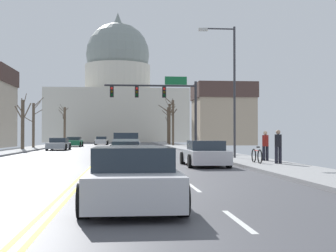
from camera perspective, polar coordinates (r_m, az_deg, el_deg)
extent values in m
cube|color=#48484D|center=(21.88, -9.34, -5.20)|extent=(14.00, 180.00, 0.06)
cube|color=yellow|center=(21.88, -9.66, -5.11)|extent=(0.10, 176.40, 0.00)
cube|color=yellow|center=(21.87, -9.03, -5.11)|extent=(0.10, 176.40, 0.00)
cube|color=silver|center=(8.46, 8.69, -11.55)|extent=(0.12, 2.20, 0.00)
cube|color=silver|center=(13.51, 3.24, -7.63)|extent=(0.12, 2.20, 0.00)
cube|color=silver|center=(18.65, 0.81, -5.83)|extent=(0.12, 2.20, 0.00)
cube|color=silver|center=(23.81, -0.56, -4.80)|extent=(0.12, 2.20, 0.00)
cube|color=silver|center=(28.98, -1.44, -4.14)|extent=(0.12, 2.20, 0.00)
cube|color=silver|center=(34.17, -2.06, -3.68)|extent=(0.12, 2.20, 0.00)
cube|color=silver|center=(39.35, -2.51, -3.34)|extent=(0.12, 2.20, 0.00)
cube|color=silver|center=(44.54, -2.85, -3.07)|extent=(0.12, 2.20, 0.00)
cube|color=silver|center=(49.74, -3.13, -2.87)|extent=(0.12, 2.20, 0.00)
cube|color=silver|center=(54.93, -3.35, -2.70)|extent=(0.12, 2.20, 0.00)
cube|color=silver|center=(60.12, -3.53, -2.56)|extent=(0.12, 2.20, 0.00)
cube|color=silver|center=(65.32, -3.68, -2.44)|extent=(0.12, 2.20, 0.00)
cube|color=silver|center=(70.52, -3.82, -2.34)|extent=(0.12, 2.20, 0.00)
cube|color=silver|center=(75.71, -3.93, -2.26)|extent=(0.12, 2.20, 0.00)
cube|color=silver|center=(80.91, -4.03, -2.18)|extent=(0.12, 2.20, 0.00)
cube|color=silver|center=(86.11, -4.11, -2.12)|extent=(0.12, 2.20, 0.00)
cube|color=silver|center=(24.24, -17.35, -4.68)|extent=(0.12, 2.20, 0.00)
cube|color=silver|center=(29.34, -15.25, -4.06)|extent=(0.12, 2.20, 0.00)
cube|color=silver|center=(34.47, -13.78, -3.62)|extent=(0.12, 2.20, 0.00)
cube|color=silver|center=(39.61, -12.69, -3.29)|extent=(0.12, 2.20, 0.00)
cube|color=silver|center=(44.77, -11.85, -3.04)|extent=(0.12, 2.20, 0.00)
cube|color=silver|center=(49.94, -11.19, -2.84)|extent=(0.12, 2.20, 0.00)
cube|color=silver|center=(55.12, -10.65, -2.68)|extent=(0.12, 2.20, 0.00)
cube|color=silver|center=(60.30, -10.20, -2.54)|extent=(0.12, 2.20, 0.00)
cube|color=silver|center=(65.48, -9.82, -2.43)|extent=(0.12, 2.20, 0.00)
cube|color=silver|center=(70.66, -9.50, -2.33)|extent=(0.12, 2.20, 0.00)
cube|color=silver|center=(75.85, -9.23, -2.25)|extent=(0.12, 2.20, 0.00)
cube|color=silver|center=(81.04, -8.98, -2.17)|extent=(0.12, 2.20, 0.00)
cube|color=silver|center=(86.23, -8.77, -2.11)|extent=(0.12, 2.20, 0.00)
cube|color=#949494|center=(22.92, 12.45, -4.75)|extent=(3.00, 180.00, 0.14)
cylinder|color=#28282D|center=(39.56, 3.46, 1.22)|extent=(0.22, 0.22, 6.00)
cylinder|color=#28282D|center=(39.34, -2.19, 5.03)|extent=(7.80, 0.16, 0.16)
cube|color=black|center=(39.37, -0.49, 4.21)|extent=(0.32, 0.28, 0.92)
sphere|color=red|center=(39.24, -0.47, 4.64)|extent=(0.22, 0.22, 0.22)
sphere|color=#332B05|center=(39.21, -0.47, 4.23)|extent=(0.22, 0.22, 0.22)
sphere|color=black|center=(39.18, -0.47, 3.82)|extent=(0.22, 0.22, 0.22)
cube|color=black|center=(39.23, -3.90, 4.23)|extent=(0.32, 0.28, 0.92)
sphere|color=red|center=(39.10, -3.90, 4.66)|extent=(0.22, 0.22, 0.22)
sphere|color=#332B05|center=(39.08, -3.90, 4.25)|extent=(0.22, 0.22, 0.22)
sphere|color=black|center=(39.05, -3.90, 3.84)|extent=(0.22, 0.22, 0.22)
cube|color=black|center=(39.23, -6.99, 4.24)|extent=(0.32, 0.28, 0.92)
sphere|color=red|center=(39.10, -6.99, 4.67)|extent=(0.22, 0.22, 0.22)
sphere|color=#332B05|center=(39.08, -6.99, 4.26)|extent=(0.22, 0.22, 0.22)
sphere|color=black|center=(39.05, -6.99, 3.85)|extent=(0.22, 0.22, 0.22)
cube|color=#146033|center=(39.59, 0.98, 5.65)|extent=(1.90, 0.06, 0.70)
cylinder|color=#333338|center=(28.48, 8.25, 4.19)|extent=(0.14, 0.14, 8.04)
cylinder|color=#333338|center=(28.88, 6.31, 11.90)|extent=(1.96, 0.09, 0.09)
cube|color=#B2B2AD|center=(28.68, 4.35, 11.84)|extent=(0.56, 0.24, 0.16)
cube|color=beige|center=(104.45, -6.27, 1.12)|extent=(29.77, 21.99, 11.16)
cylinder|color=beige|center=(105.14, -6.26, 5.84)|extent=(14.68, 14.68, 6.13)
sphere|color=gray|center=(105.96, -6.25, 8.82)|extent=(14.26, 14.26, 14.26)
cone|color=gray|center=(107.70, -6.24, 13.19)|extent=(1.80, 1.80, 2.40)
cube|color=#ADB2B7|center=(35.37, -5.24, -2.58)|extent=(2.08, 5.48, 0.80)
cube|color=#1E2833|center=(36.13, -5.24, -1.38)|extent=(1.89, 1.87, 0.67)
cube|color=#ADB2B7|center=(32.69, -5.25, -1.80)|extent=(1.88, 0.11, 0.22)
cylinder|color=black|center=(37.03, -6.83, -2.85)|extent=(0.28, 0.80, 0.80)
cylinder|color=black|center=(37.03, -3.66, -2.86)|extent=(0.28, 0.80, 0.80)
cylinder|color=black|center=(33.76, -6.99, -3.03)|extent=(0.28, 0.80, 0.80)
cylinder|color=black|center=(33.75, -3.51, -3.03)|extent=(0.28, 0.80, 0.80)
cube|color=#1E7247|center=(28.06, -5.21, -3.35)|extent=(1.99, 4.75, 0.55)
cube|color=#232D38|center=(27.72, -5.23, -2.36)|extent=(1.68, 2.35, 0.43)
cylinder|color=black|center=(29.55, -6.88, -3.46)|extent=(0.24, 0.65, 0.64)
cylinder|color=black|center=(29.50, -3.35, -3.47)|extent=(0.24, 0.65, 0.64)
cylinder|color=black|center=(26.66, -7.26, -3.71)|extent=(0.24, 0.65, 0.64)
cylinder|color=black|center=(26.60, -3.35, -3.73)|extent=(0.24, 0.65, 0.64)
cube|color=silver|center=(22.86, 4.53, -3.76)|extent=(1.82, 4.57, 0.63)
cube|color=#232D38|center=(22.46, 4.70, -2.41)|extent=(1.60, 1.97, 0.46)
cylinder|color=black|center=(24.13, 1.82, -4.00)|extent=(0.22, 0.64, 0.64)
cylinder|color=black|center=(24.43, 6.04, -3.95)|extent=(0.22, 0.64, 0.64)
cylinder|color=black|center=(21.33, 2.80, -4.38)|extent=(0.22, 0.64, 0.64)
cylinder|color=black|center=(21.67, 7.55, -4.32)|extent=(0.22, 0.64, 0.64)
cube|color=#B71414|center=(15.99, -4.26, -5.02)|extent=(1.90, 4.34, 0.57)
cube|color=#232D38|center=(15.81, -4.23, -3.24)|extent=(1.63, 2.02, 0.44)
cylinder|color=black|center=(17.32, -7.44, -5.13)|extent=(0.24, 0.65, 0.64)
cylinder|color=black|center=(17.39, -1.48, -5.12)|extent=(0.24, 0.65, 0.64)
cylinder|color=black|center=(14.66, -7.56, -5.86)|extent=(0.24, 0.65, 0.64)
cylinder|color=black|center=(14.75, -0.51, -5.84)|extent=(0.24, 0.65, 0.64)
cube|color=silver|center=(10.00, -4.42, -7.18)|extent=(1.88, 4.26, 0.64)
cube|color=#232D38|center=(9.76, -4.40, -4.03)|extent=(1.64, 1.80, 0.48)
cylinder|color=black|center=(11.35, -9.25, -7.25)|extent=(0.22, 0.64, 0.64)
cylinder|color=black|center=(11.38, 0.21, -7.25)|extent=(0.22, 0.64, 0.64)
cylinder|color=black|center=(8.74, -10.49, -9.10)|extent=(0.22, 0.64, 0.64)
cylinder|color=black|center=(8.77, 1.86, -9.09)|extent=(0.22, 0.64, 0.64)
cube|color=#9EA3A8|center=(47.79, -13.42, -2.37)|extent=(1.92, 4.53, 0.59)
cube|color=#232D38|center=(48.11, -13.36, -1.73)|extent=(1.66, 2.27, 0.48)
cylinder|color=black|center=(46.28, -12.58, -2.58)|extent=(0.23, 0.64, 0.64)
cylinder|color=black|center=(46.58, -14.81, -2.56)|extent=(0.23, 0.64, 0.64)
cylinder|color=black|center=(49.04, -12.11, -2.50)|extent=(0.23, 0.64, 0.64)
cylinder|color=black|center=(49.32, -14.21, -2.48)|extent=(0.23, 0.64, 0.64)
cube|color=#1E7247|center=(61.28, -11.59, -2.05)|extent=(1.94, 4.64, 0.68)
cube|color=#232D38|center=(61.42, -11.57, -1.53)|extent=(1.68, 2.20, 0.42)
cylinder|color=black|center=(59.75, -10.86, -2.25)|extent=(0.23, 0.64, 0.64)
cylinder|color=black|center=(59.98, -12.64, -2.24)|extent=(0.23, 0.64, 0.64)
cylinder|color=black|center=(62.60, -10.58, -2.20)|extent=(0.23, 0.64, 0.64)
cylinder|color=black|center=(62.82, -12.28, -2.19)|extent=(0.23, 0.64, 0.64)
cube|color=silver|center=(71.24, -8.26, -1.93)|extent=(1.81, 4.38, 0.67)
cube|color=#232D38|center=(71.57, -8.24, -1.48)|extent=(1.56, 2.15, 0.44)
cylinder|color=black|center=(69.85, -7.62, -2.09)|extent=(0.23, 0.64, 0.64)
cylinder|color=black|center=(69.96, -9.04, -2.08)|extent=(0.23, 0.64, 0.64)
cylinder|color=black|center=(72.54, -7.50, -2.05)|extent=(0.23, 0.64, 0.64)
cylinder|color=black|center=(72.65, -8.87, -2.05)|extent=(0.23, 0.64, 0.64)
cube|color=tan|center=(70.77, 6.83, 0.49)|extent=(8.45, 8.44, 6.99)
cube|color=#47332D|center=(71.05, 6.82, 4.24)|extent=(8.78, 8.78, 2.31)
cylinder|color=#4C3D2D|center=(61.30, 0.63, 0.42)|extent=(0.28, 0.28, 6.04)
cylinder|color=#4C3D2D|center=(61.05, 0.86, 1.78)|extent=(0.55, 0.77, 0.76)
cylinder|color=#4C3D2D|center=(61.21, 0.05, 1.70)|extent=(1.34, 0.25, 1.00)
cylinder|color=#4C3D2D|center=(60.87, 0.49, 1.69)|extent=(0.47, 0.98, 0.96)
cylinder|color=#4C3D2D|center=(60.94, 0.02, 3.22)|extent=(1.51, 0.99, 1.13)
cylinder|color=#4C3D2D|center=(61.04, 0.41, 1.75)|extent=(0.67, 0.69, 0.73)
cylinder|color=#4C3D2D|center=(60.73, 0.61, 1.86)|extent=(0.26, 1.29, 1.47)
cylinder|color=#4C3D2D|center=(62.17, 0.38, 2.13)|extent=(0.48, 1.70, 0.94)
cylinder|color=brown|center=(53.26, -16.36, 0.10)|extent=(0.29, 0.29, 4.94)
cylinder|color=brown|center=(53.26, -15.78, 2.86)|extent=(1.14, 0.11, 1.09)
cylinder|color=brown|center=(53.55, -15.84, 1.66)|extent=(0.91, 0.74, 0.69)
cylinder|color=brown|center=(54.01, -15.94, 2.46)|extent=(0.59, 1.52, 1.05)
cylinder|color=brown|center=(53.35, -16.85, 0.73)|extent=(0.97, 0.12, 0.60)
cylinder|color=brown|center=(52.57, -16.32, 1.29)|extent=(0.41, 1.46, 1.15)
cylinder|color=brown|center=(75.38, 0.01, 0.09)|extent=(0.35, 0.35, 5.93)
cylinder|color=brown|center=(74.65, 0.00, 0.71)|extent=(0.28, 1.57, 1.07)
cylinder|color=brown|center=(75.89, -0.08, 1.37)|extent=(0.24, 1.03, 1.52)
cylinder|color=brown|center=(75.75, -0.16, 0.75)|extent=(0.48, 0.84, 1.16)
cylinder|color=brown|center=(75.44, -0.60, 2.23)|extent=(1.67, 0.16, 1.11)
cylinder|color=brown|center=(75.79, 0.07, 1.28)|extent=(0.33, 0.79, 1.10)
cylinder|color=brown|center=(47.52, -17.59, 0.19)|extent=(0.34, 0.34, 4.85)
cylinder|color=brown|center=(48.11, -17.59, 1.91)|extent=(0.37, 1.15, 1.18)
cylinder|color=brown|center=(47.83, -18.02, 1.52)|extent=(0.96, 0.52, 1.51)
cylinder|color=brown|center=(47.98, -17.64, 2.68)|extent=(0.38, 0.83, 1.09)
cylinder|color=brown|center=(47.16, -17.37, 2.95)|extent=(0.61, 0.92, 1.47)
cylinder|color=brown|center=(47.25, -17.89, 2.03)|extent=(0.48, 0.85, 0.76)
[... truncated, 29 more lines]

